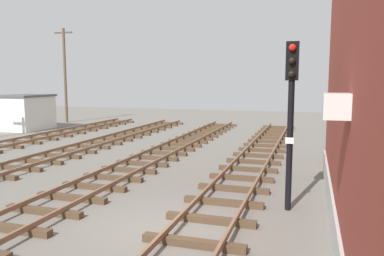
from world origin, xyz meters
The scene contains 7 objects.
ground_plane centered at (0.00, 0.00, 0.00)m, with size 80.00×80.00×0.00m, color slate.
track_near_building centered at (0.98, 0.00, 0.13)m, with size 2.50×46.87×0.32m.
track_centre centered at (-3.79, 0.00, 0.12)m, with size 2.50×46.87×0.32m.
signal_mast centered at (2.91, 2.51, 3.12)m, with size 0.36×0.40×4.94m.
control_hut centered at (-17.94, 15.75, 1.39)m, with size 3.00×3.80×2.76m.
parked_car_white centered at (-22.02, 17.23, 0.90)m, with size 4.20×2.04×1.76m.
utility_pole_far centered at (-18.19, 21.24, 4.47)m, with size 1.80×0.24×8.55m.
Camera 1 is at (3.49, -8.86, 3.83)m, focal length 35.69 mm.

